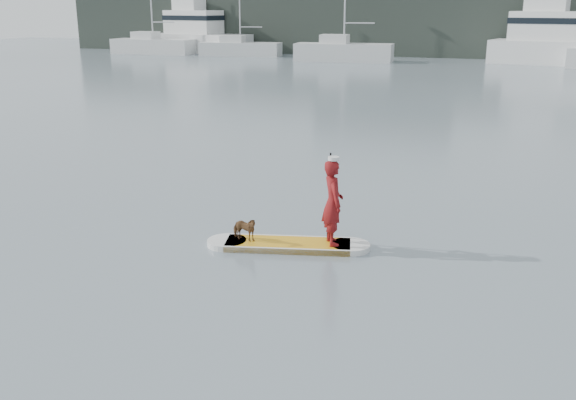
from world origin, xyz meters
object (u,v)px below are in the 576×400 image
(paddler, at_px, (333,203))
(motor_yacht_b, at_px, (198,33))
(paddleboard, at_px, (288,245))
(sailboat_a, at_px, (153,45))
(dog, at_px, (244,229))
(sailboat_c, at_px, (343,51))
(sailboat_b, at_px, (240,47))
(motor_yacht_a, at_px, (559,40))

(paddler, bearing_deg, motor_yacht_b, -0.26)
(paddleboard, distance_m, sailboat_a, 56.82)
(dog, bearing_deg, sailboat_c, 21.77)
(paddler, relative_size, sailboat_b, 0.15)
(paddleboard, xyz_separation_m, sailboat_a, (-32.50, 46.60, 0.81))
(motor_yacht_b, bearing_deg, paddler, -47.49)
(sailboat_a, bearing_deg, motor_yacht_a, -0.31)
(paddleboard, xyz_separation_m, motor_yacht_a, (5.86, 47.58, 1.92))
(sailboat_c, bearing_deg, sailboat_a, 167.92)
(paddleboard, height_order, sailboat_b, sailboat_b)
(sailboat_b, distance_m, motor_yacht_b, 6.82)
(paddler, bearing_deg, sailboat_a, 4.45)
(dog, xyz_separation_m, sailboat_a, (-31.65, 46.84, 0.50))
(motor_yacht_a, bearing_deg, sailboat_a, -166.70)
(sailboat_a, bearing_deg, sailboat_b, 1.31)
(sailboat_b, bearing_deg, paddleboard, -72.26)
(dog, bearing_deg, sailboat_b, 33.13)
(dog, distance_m, sailboat_b, 52.26)
(sailboat_a, distance_m, motor_yacht_b, 4.95)
(dog, xyz_separation_m, motor_yacht_b, (-28.18, 50.20, 1.61))
(paddleboard, bearing_deg, sailboat_a, 109.49)
(paddler, xyz_separation_m, sailboat_c, (-12.55, 44.19, -0.07))
(paddler, relative_size, motor_yacht_b, 0.15)
(motor_yacht_b, bearing_deg, sailboat_a, -124.34)
(sailboat_c, bearing_deg, dog, -82.44)
(motor_yacht_a, bearing_deg, sailboat_c, -157.96)
(paddleboard, relative_size, sailboat_c, 0.26)
(motor_yacht_a, bearing_deg, paddleboard, -85.16)
(dog, relative_size, motor_yacht_b, 0.05)
(paddleboard, xyz_separation_m, sailboat_c, (-11.70, 44.42, 0.84))
(paddler, relative_size, sailboat_a, 0.14)
(paddleboard, distance_m, paddler, 1.27)
(dog, distance_m, motor_yacht_b, 57.59)
(sailboat_a, bearing_deg, sailboat_c, -7.76)
(paddler, distance_m, sailboat_b, 52.58)
(paddler, xyz_separation_m, motor_yacht_a, (5.00, 47.34, 1.01))
(sailboat_b, distance_m, motor_yacht_a, 28.83)
(sailboat_b, bearing_deg, dog, -73.21)
(motor_yacht_b, bearing_deg, paddleboard, -48.34)
(sailboat_b, bearing_deg, sailboat_c, -21.71)
(dog, height_order, sailboat_a, sailboat_a)
(sailboat_a, height_order, motor_yacht_a, sailboat_a)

